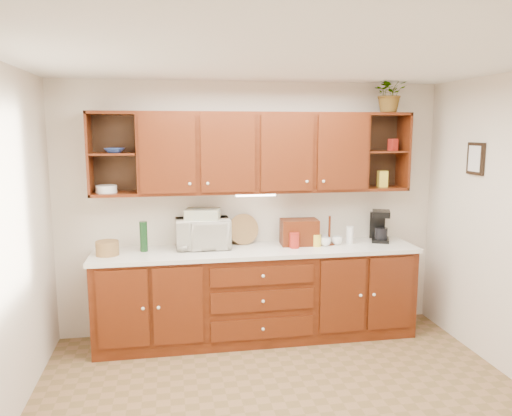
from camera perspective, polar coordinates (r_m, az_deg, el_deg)
name	(u,v)px	position (r m, az deg, el deg)	size (l,w,h in m)	color
floor	(291,416)	(4.06, 4.01, -22.59)	(4.00, 4.00, 0.00)	brown
ceiling	(295,57)	(3.49, 4.50, 16.82)	(4.00, 4.00, 0.00)	white
back_wall	(252,208)	(5.23, -0.44, -0.03)	(4.00, 4.00, 0.00)	beige
base_cabinets	(257,295)	(5.15, 0.13, -9.93)	(3.20, 0.60, 0.90)	#3C1506
countertop	(257,251)	(5.01, 0.15, -4.88)	(3.24, 0.64, 0.04)	silver
upper_cabinets	(256,152)	(5.02, -0.04, 6.38)	(3.20, 0.33, 0.80)	#3C1506
undercabinet_light	(256,195)	(5.00, -0.04, 1.51)	(0.40, 0.05, 0.03)	white
framed_picture	(476,159)	(5.11, 23.82, 5.18)	(0.03, 0.24, 0.30)	black
wicker_basket	(107,248)	(4.94, -16.63, -4.41)	(0.22, 0.22, 0.14)	olive
microwave	(203,233)	(5.03, -6.09, -2.91)	(0.53, 0.36, 0.30)	silver
towel_stack	(203,214)	(5.00, -6.13, -0.69)	(0.33, 0.24, 0.10)	#EDCD6F
wine_bottle	(144,236)	(4.99, -12.72, -3.19)	(0.07, 0.07, 0.30)	black
woven_tray	(244,243)	(5.19, -1.43, -4.05)	(0.32, 0.32, 0.02)	olive
bread_box	(299,232)	(5.17, 4.96, -2.75)	(0.38, 0.24, 0.26)	#3C1506
mug_tree	(329,240)	(5.23, 8.37, -3.64)	(0.27, 0.27, 0.30)	#3C1506
canister_red	(294,240)	(5.03, 4.41, -3.71)	(0.10, 0.10, 0.15)	maroon
canister_white	(350,235)	(5.30, 10.67, -3.05)	(0.08, 0.08, 0.18)	white
canister_yellow	(317,240)	(5.12, 6.96, -3.71)	(0.08, 0.08, 0.12)	yellow
coffee_maker	(380,226)	(5.46, 13.97, -2.06)	(0.25, 0.28, 0.33)	black
bowl_stack	(115,150)	(4.95, -15.86, 6.35)	(0.18, 0.18, 0.05)	#284394
plate_stack	(106,189)	(5.00, -16.74, 2.10)	(0.20, 0.20, 0.07)	white
pantry_box_yellow	(382,179)	(5.41, 14.25, 3.24)	(0.10, 0.07, 0.17)	yellow
pantry_box_red	(393,145)	(5.42, 15.38, 6.98)	(0.08, 0.07, 0.12)	maroon
potted_plant	(390,93)	(5.39, 15.06, 12.57)	(0.35, 0.31, 0.39)	#999999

